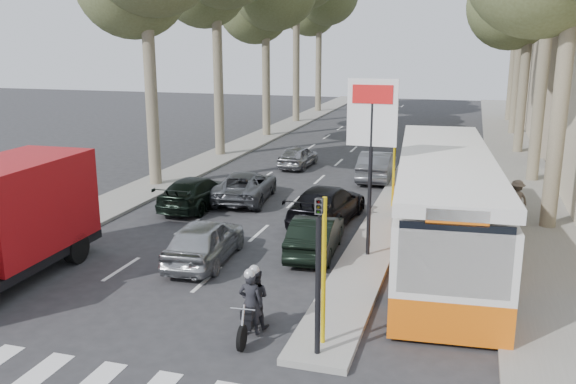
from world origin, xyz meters
name	(u,v)px	position (x,y,z in m)	size (l,w,h in m)	color
ground	(207,312)	(0.00, 0.00, 0.00)	(120.00, 120.00, 0.00)	#28282B
sidewalk_right	(513,155)	(8.60, 25.00, 0.06)	(3.20, 70.00, 0.12)	gray
median_left	(265,135)	(-8.00, 28.00, 0.06)	(2.40, 64.00, 0.12)	gray
traffic_island	(392,208)	(3.25, 11.00, 0.08)	(1.50, 26.00, 0.16)	gray
billboard	(371,143)	(3.25, 5.00, 3.70)	(1.50, 12.10, 5.60)	yellow
traffic_light_island	(318,250)	(3.25, -1.50, 2.49)	(0.16, 0.41, 3.60)	black
silver_hatchback	(205,240)	(-1.55, 3.31, 0.69)	(1.63, 4.05, 1.38)	#9EA1A6
dark_hatchback	(315,235)	(1.56, 5.00, 0.63)	(1.34, 3.84, 1.26)	black
queue_car_a	(245,186)	(-2.99, 10.70, 0.63)	(2.09, 4.54, 1.26)	#54575D
queue_car_b	(327,204)	(1.10, 8.50, 0.70)	(1.97, 4.85, 1.41)	black
queue_car_c	(298,156)	(-2.74, 18.09, 0.60)	(1.42, 3.53, 1.20)	gray
queue_car_d	(377,166)	(1.80, 16.25, 0.71)	(1.51, 4.32, 1.42)	#53565C
queue_car_e	(197,192)	(-4.47, 9.00, 0.64)	(1.80, 4.44, 1.29)	black
red_truck	(4,220)	(-6.31, 0.35, 1.79)	(2.60, 6.43, 3.39)	black
city_bus	(443,202)	(5.42, 6.07, 1.75)	(3.79, 12.80, 3.32)	orange
motorcycle	(252,302)	(1.48, -0.69, 0.76)	(0.73, 1.96, 1.67)	black
pedestrian_near	(499,207)	(7.20, 8.36, 1.10)	(1.15, 0.56, 1.97)	#393048
pedestrian_far	(516,200)	(7.91, 10.59, 0.88)	(0.98, 0.44, 1.52)	#6A5C4F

